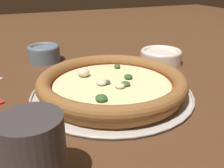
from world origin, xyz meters
TOP-DOWN VIEW (x-y plane):
  - ground_plane at (0.00, 0.00)m, footprint 3.00×3.00m
  - pizza_tray at (0.00, 0.00)m, footprint 0.37×0.37m
  - pizza at (-0.00, 0.00)m, footprint 0.34×0.34m
  - bowl_near at (0.23, 0.15)m, footprint 0.13×0.13m
  - bowl_far at (-0.10, 0.32)m, footprint 0.10×0.10m
  - drinking_cup at (-0.20, -0.23)m, footprint 0.08×0.08m

SIDE VIEW (x-z plane):
  - ground_plane at x=0.00m, z-range 0.00..0.00m
  - pizza_tray at x=0.00m, z-range 0.00..0.01m
  - bowl_near at x=0.23m, z-range 0.00..0.05m
  - bowl_far at x=-0.10m, z-range 0.00..0.06m
  - pizza at x=0.00m, z-range 0.01..0.05m
  - drinking_cup at x=-0.20m, z-range 0.00..0.11m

